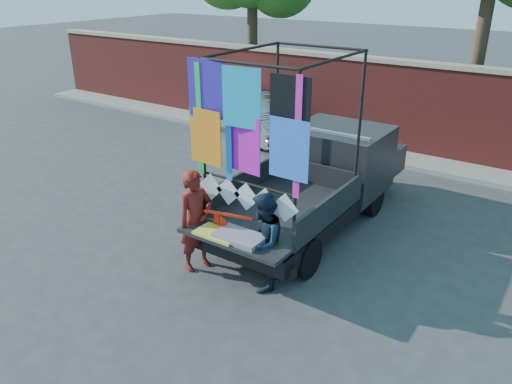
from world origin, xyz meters
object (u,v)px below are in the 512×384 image
Objects in this scene: woman at (196,221)px; man at (263,242)px; sedan at (251,115)px; pickup_truck at (325,176)px.

man is (1.28, 0.13, -0.07)m from woman.
woman is 1.09× the size of man.
sedan is at bearing 45.05° from woman.
woman reaches higher than man.
pickup_truck reaches higher than man.
pickup_truck is at bearing -107.25° from sedan.
man is at bearing -67.42° from woman.
woman is at bearing -129.01° from sedan.
pickup_truck is 3.15× the size of woman.
man reaches higher than sedan.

